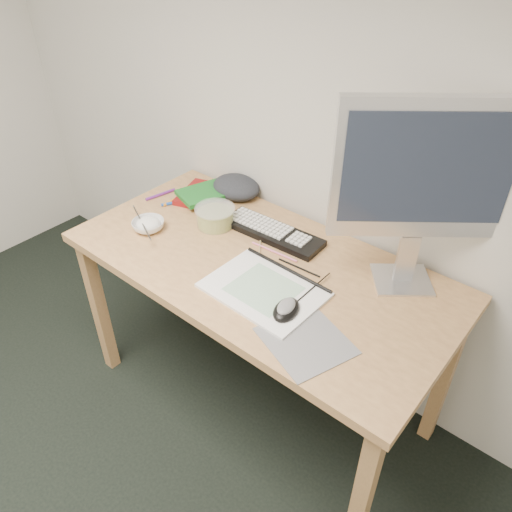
{
  "coord_description": "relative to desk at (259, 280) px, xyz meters",
  "views": [
    {
      "loc": [
        1.01,
        0.35,
        1.83
      ],
      "look_at": [
        0.15,
        1.37,
        0.83
      ],
      "focal_mm": 35.0,
      "sensor_mm": 36.0,
      "label": 1
    }
  ],
  "objects": [
    {
      "name": "pencil_black",
      "position": [
        0.13,
        0.06,
        0.09
      ],
      "size": [
        0.17,
        0.02,
        0.01
      ],
      "primitive_type": "cylinder",
      "rotation": [
        0.0,
        1.57,
        0.06
      ],
      "color": "black",
      "rests_on": "desk"
    },
    {
      "name": "marker_blue",
      "position": [
        -0.52,
        0.09,
        0.09
      ],
      "size": [
        0.08,
        0.13,
        0.01
      ],
      "primitive_type": "cylinder",
      "rotation": [
        0.0,
        1.57,
        1.08
      ],
      "color": "#2050B1",
      "rests_on": "desk"
    },
    {
      "name": "pencil_pink",
      "position": [
        0.0,
        0.08,
        0.09
      ],
      "size": [
        0.2,
        0.02,
        0.01
      ],
      "primitive_type": "cylinder",
      "rotation": [
        0.0,
        1.57,
        0.06
      ],
      "color": "pink",
      "rests_on": "desk"
    },
    {
      "name": "mousepad",
      "position": [
        0.35,
        -0.2,
        0.08
      ],
      "size": [
        0.31,
        0.29,
        0.0
      ],
      "primitive_type": "cube",
      "rotation": [
        0.0,
        0.0,
        -0.34
      ],
      "color": "slate",
      "rests_on": "desk"
    },
    {
      "name": "keyboard",
      "position": [
        -0.07,
        0.17,
        0.09
      ],
      "size": [
        0.41,
        0.15,
        0.02
      ],
      "primitive_type": "cube",
      "rotation": [
        0.0,
        0.0,
        0.05
      ],
      "color": "black",
      "rests_on": "desk"
    },
    {
      "name": "marker_orange",
      "position": [
        -0.55,
        0.11,
        0.09
      ],
      "size": [
        0.01,
        0.14,
        0.01
      ],
      "primitive_type": "cylinder",
      "rotation": [
        0.0,
        1.57,
        1.58
      ],
      "color": "orange",
      "rests_on": "desk"
    },
    {
      "name": "cloth_lump",
      "position": [
        -0.38,
        0.31,
        0.12
      ],
      "size": [
        0.21,
        0.19,
        0.07
      ],
      "primitive_type": "ellipsoid",
      "rotation": [
        0.0,
        0.0,
        -0.22
      ],
      "color": "#222528",
      "rests_on": "desk"
    },
    {
      "name": "pencil_tan",
      "position": [
        -0.02,
        0.03,
        0.09
      ],
      "size": [
        0.11,
        0.15,
        0.01
      ],
      "primitive_type": "cylinder",
      "rotation": [
        0.0,
        1.57,
        -0.94
      ],
      "color": "tan",
      "rests_on": "desk"
    },
    {
      "name": "sketchpad",
      "position": [
        0.11,
        -0.11,
        0.09
      ],
      "size": [
        0.38,
        0.28,
        0.01
      ],
      "primitive_type": "cube",
      "rotation": [
        0.0,
        0.0,
        -0.03
      ],
      "color": "white",
      "rests_on": "desk"
    },
    {
      "name": "mouse",
      "position": [
        0.23,
        -0.15,
        0.11
      ],
      "size": [
        0.1,
        0.13,
        0.04
      ],
      "primitive_type": "ellipsoid",
      "rotation": [
        0.0,
        0.0,
        0.21
      ],
      "color": "black",
      "rests_on": "sketchpad"
    },
    {
      "name": "rice_bowl",
      "position": [
        -0.46,
        -0.11,
        0.1
      ],
      "size": [
        0.14,
        0.14,
        0.04
      ],
      "primitive_type": "imported",
      "rotation": [
        0.0,
        0.0,
        0.12
      ],
      "color": "silver",
      "rests_on": "desk"
    },
    {
      "name": "book_red",
      "position": [
        -0.49,
        0.2,
        0.09
      ],
      "size": [
        0.22,
        0.26,
        0.02
      ],
      "primitive_type": "cube",
      "rotation": [
        0.0,
        0.0,
        0.33
      ],
      "color": "maroon",
      "rests_on": "desk"
    },
    {
      "name": "marker_purple",
      "position": [
        -0.63,
        0.09,
        0.09
      ],
      "size": [
        0.04,
        0.14,
        0.01
      ],
      "primitive_type": "cylinder",
      "rotation": [
        0.0,
        1.57,
        1.36
      ],
      "color": "#682588",
      "rests_on": "desk"
    },
    {
      "name": "book_green",
      "position": [
        -0.46,
        0.19,
        0.11
      ],
      "size": [
        0.21,
        0.25,
        0.02
      ],
      "primitive_type": "cube",
      "rotation": [
        0.0,
        0.0,
        -0.32
      ],
      "color": "#1B6D24",
      "rests_on": "book_red"
    },
    {
      "name": "desk",
      "position": [
        0.0,
        0.0,
        0.0
      ],
      "size": [
        1.4,
        0.7,
        0.75
      ],
      "color": "tan",
      "rests_on": "ground"
    },
    {
      "name": "chopsticks",
      "position": [
        -0.47,
        -0.14,
        0.12
      ],
      "size": [
        0.24,
        0.13,
        0.02
      ],
      "primitive_type": "cylinder",
      "rotation": [
        0.0,
        1.57,
        -0.44
      ],
      "color": "#BBBBBD",
      "rests_on": "rice_bowl"
    },
    {
      "name": "fruit_tub",
      "position": [
        -0.29,
        0.08,
        0.12
      ],
      "size": [
        0.17,
        0.17,
        0.08
      ],
      "primitive_type": "cylinder",
      "rotation": [
        0.0,
        0.0,
        -0.07
      ],
      "color": "gold",
      "rests_on": "desk"
    },
    {
      "name": "monitor",
      "position": [
        0.43,
        0.23,
        0.48
      ],
      "size": [
        0.45,
        0.37,
        0.63
      ],
      "rotation": [
        0.0,
        0.0,
        0.68
      ],
      "color": "silver",
      "rests_on": "desk"
    }
  ]
}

